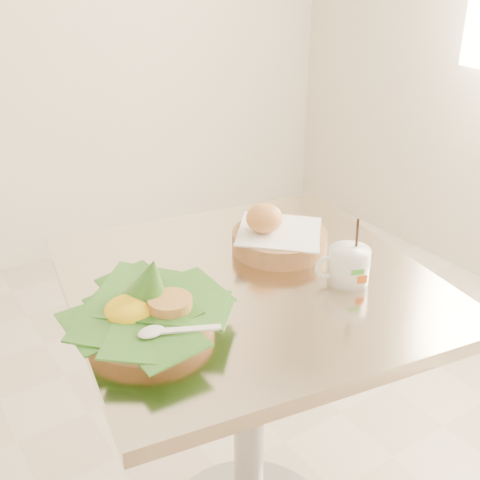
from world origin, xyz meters
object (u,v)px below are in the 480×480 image
cafe_table (250,367)px  bread_basket (277,236)px  rice_basket (148,308)px  coffee_mug (348,264)px

cafe_table → bread_basket: bread_basket is taller
cafe_table → rice_basket: 0.36m
bread_basket → rice_basket: bearing=-162.5°
rice_basket → bread_basket: 0.38m
rice_basket → coffee_mug: (0.40, -0.07, -0.00)m
coffee_mug → bread_basket: bearing=99.6°
rice_basket → bread_basket: bearing=17.5°
cafe_table → coffee_mug: (0.15, -0.11, 0.26)m
bread_basket → coffee_mug: coffee_mug is taller
coffee_mug → rice_basket: bearing=169.5°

